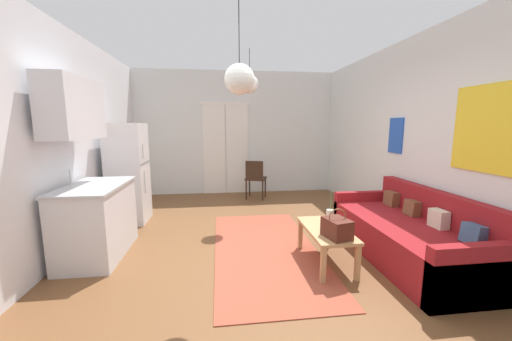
{
  "coord_description": "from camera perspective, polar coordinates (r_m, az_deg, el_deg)",
  "views": [
    {
      "loc": [
        -0.41,
        -3.28,
        1.61
      ],
      "look_at": [
        0.17,
        1.2,
        0.89
      ],
      "focal_mm": 20.25,
      "sensor_mm": 36.0,
      "label": 1
    }
  ],
  "objects": [
    {
      "name": "wall_back",
      "position": [
        6.86,
        -4.03,
        7.26
      ],
      "size": [
        4.77,
        0.13,
        2.83
      ],
      "color": "silver",
      "rests_on": "ground_plane"
    },
    {
      "name": "accent_chair",
      "position": [
        6.25,
        -0.13,
        -1.3
      ],
      "size": [
        0.53,
        0.51,
        0.85
      ],
      "rotation": [
        0.0,
        0.0,
        2.82
      ],
      "color": "black",
      "rests_on": "ground_plane"
    },
    {
      "name": "couch",
      "position": [
        4.05,
        28.23,
        -11.3
      ],
      "size": [
        0.93,
        2.1,
        0.82
      ],
      "color": "maroon",
      "rests_on": "ground_plane"
    },
    {
      "name": "bamboo_vase",
      "position": [
        3.57,
        14.39,
        -8.98
      ],
      "size": [
        0.09,
        0.09,
        0.41
      ],
      "color": "beige",
      "rests_on": "coffee_table"
    },
    {
      "name": "pendant_lamp_far",
      "position": [
        4.95,
        -1.28,
        16.69
      ],
      "size": [
        0.3,
        0.3,
        0.71
      ],
      "color": "black"
    },
    {
      "name": "area_rug",
      "position": [
        3.91,
        1.88,
        -15.22
      ],
      "size": [
        1.3,
        2.8,
        0.01
      ],
      "primitive_type": "cube",
      "color": "#9E4733",
      "rests_on": "ground_plane"
    },
    {
      "name": "wall_right",
      "position": [
        4.28,
        32.67,
        5.01
      ],
      "size": [
        0.12,
        7.23,
        2.83
      ],
      "color": "silver",
      "rests_on": "ground_plane"
    },
    {
      "name": "wall_left",
      "position": [
        3.81,
        -37.8,
        4.22
      ],
      "size": [
        0.12,
        7.23,
        2.83
      ],
      "color": "silver",
      "rests_on": "ground_plane"
    },
    {
      "name": "coffee_table",
      "position": [
        3.52,
        13.69,
        -11.99
      ],
      "size": [
        0.45,
        0.92,
        0.42
      ],
      "color": "tan",
      "rests_on": "ground_plane"
    },
    {
      "name": "pendant_lamp_near",
      "position": [
        2.77,
        -3.29,
        17.56
      ],
      "size": [
        0.28,
        0.28,
        0.95
      ],
      "color": "black"
    },
    {
      "name": "ground_plane",
      "position": [
        3.7,
        -0.24,
        -17.62
      ],
      "size": [
        5.17,
        7.63,
        0.1
      ],
      "primitive_type": "cube",
      "color": "brown"
    },
    {
      "name": "kitchen_counter",
      "position": [
        4.02,
        -29.78,
        -3.71
      ],
      "size": [
        0.65,
        1.15,
        2.14
      ],
      "color": "silver",
      "rests_on": "ground_plane"
    },
    {
      "name": "refrigerator",
      "position": [
        5.2,
        -23.9,
        -0.52
      ],
      "size": [
        0.58,
        0.64,
        1.63
      ],
      "color": "white",
      "rests_on": "ground_plane"
    },
    {
      "name": "handbag",
      "position": [
        3.23,
        15.68,
        -10.86
      ],
      "size": [
        0.28,
        0.34,
        0.32
      ],
      "color": "#512319",
      "rests_on": "coffee_table"
    }
  ]
}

